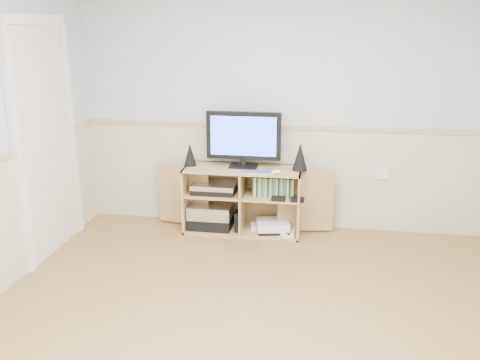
# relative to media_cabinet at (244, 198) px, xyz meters

# --- Properties ---
(room) EXTENTS (4.04, 4.54, 2.54)m
(room) POSITION_rel_media_cabinet_xyz_m (0.29, -1.94, 0.88)
(room) COLOR #A37A48
(room) RESTS_ON ground
(media_cabinet) EXTENTS (1.78, 0.43, 0.65)m
(media_cabinet) POSITION_rel_media_cabinet_xyz_m (0.00, 0.00, 0.00)
(media_cabinet) COLOR tan
(media_cabinet) RESTS_ON floor
(monitor) EXTENTS (0.72, 0.18, 0.54)m
(monitor) POSITION_rel_media_cabinet_xyz_m (-0.00, -0.00, 0.61)
(monitor) COLOR black
(monitor) RESTS_ON media_cabinet
(speaker_left) EXTENTS (0.12, 0.12, 0.23)m
(speaker_left) POSITION_rel_media_cabinet_xyz_m (-0.53, -0.03, 0.43)
(speaker_left) COLOR black
(speaker_left) RESTS_ON media_cabinet
(speaker_right) EXTENTS (0.14, 0.14, 0.27)m
(speaker_right) POSITION_rel_media_cabinet_xyz_m (0.55, -0.03, 0.45)
(speaker_right) COLOR black
(speaker_right) RESTS_ON media_cabinet
(keyboard) EXTENTS (0.34, 0.17, 0.01)m
(keyboard) POSITION_rel_media_cabinet_xyz_m (0.16, -0.19, 0.32)
(keyboard) COLOR silver
(keyboard) RESTS_ON media_cabinet
(mouse) EXTENTS (0.10, 0.07, 0.04)m
(mouse) POSITION_rel_media_cabinet_xyz_m (0.34, -0.19, 0.34)
(mouse) COLOR white
(mouse) RESTS_ON media_cabinet
(av_components) EXTENTS (0.51, 0.32, 0.47)m
(av_components) POSITION_rel_media_cabinet_xyz_m (-0.31, -0.05, -0.11)
(av_components) COLOR black
(av_components) RESTS_ON media_cabinet
(game_consoles) EXTENTS (0.46, 0.32, 0.11)m
(game_consoles) POSITION_rel_media_cabinet_xyz_m (0.29, -0.06, -0.26)
(game_consoles) COLOR white
(game_consoles) RESTS_ON media_cabinet
(game_cases) EXTENTS (0.39, 0.13, 0.19)m
(game_cases) POSITION_rel_media_cabinet_xyz_m (0.31, -0.07, 0.15)
(game_cases) COLOR #3F8C3F
(game_cases) RESTS_ON media_cabinet
(wall_outlet) EXTENTS (0.12, 0.03, 0.12)m
(wall_outlet) POSITION_rel_media_cabinet_xyz_m (1.35, 0.17, 0.27)
(wall_outlet) COLOR white
(wall_outlet) RESTS_ON wall_back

